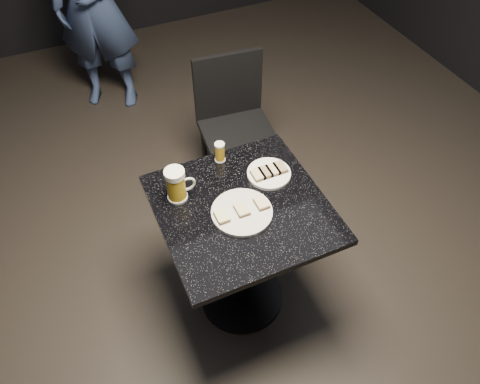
# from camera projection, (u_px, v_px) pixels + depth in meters

# --- Properties ---
(floor) EXTENTS (6.00, 6.00, 0.00)m
(floor) POSITION_uv_depth(u_px,v_px,m) (242.00, 296.00, 2.52)
(floor) COLOR black
(floor) RESTS_ON ground
(plate_large) EXTENTS (0.26, 0.26, 0.01)m
(plate_large) POSITION_uv_depth(u_px,v_px,m) (242.00, 212.00, 1.94)
(plate_large) COLOR silver
(plate_large) RESTS_ON table
(plate_small) EXTENTS (0.20, 0.20, 0.01)m
(plate_small) POSITION_uv_depth(u_px,v_px,m) (269.00, 174.00, 2.09)
(plate_small) COLOR white
(plate_small) RESTS_ON table
(patron) EXTENTS (0.67, 0.58, 1.56)m
(patron) POSITION_uv_depth(u_px,v_px,m) (93.00, 3.00, 3.13)
(patron) COLOR navy
(patron) RESTS_ON floor
(table) EXTENTS (0.70, 0.70, 0.75)m
(table) POSITION_uv_depth(u_px,v_px,m) (242.00, 240.00, 2.15)
(table) COLOR black
(table) RESTS_ON floor
(beer_mug) EXTENTS (0.13, 0.09, 0.16)m
(beer_mug) POSITION_uv_depth(u_px,v_px,m) (177.00, 184.00, 1.94)
(beer_mug) COLOR white
(beer_mug) RESTS_ON table
(beer_tumbler) EXTENTS (0.05, 0.05, 0.10)m
(beer_tumbler) POSITION_uv_depth(u_px,v_px,m) (220.00, 152.00, 2.12)
(beer_tumbler) COLOR silver
(beer_tumbler) RESTS_ON table
(chair) EXTENTS (0.44, 0.44, 0.87)m
(chair) POSITION_uv_depth(u_px,v_px,m) (235.00, 121.00, 2.74)
(chair) COLOR black
(chair) RESTS_ON floor
(canapes_on_plate_large) EXTENTS (0.23, 0.07, 0.02)m
(canapes_on_plate_large) POSITION_uv_depth(u_px,v_px,m) (242.00, 210.00, 1.93)
(canapes_on_plate_large) COLOR #4C3521
(canapes_on_plate_large) RESTS_ON plate_large
(canapes_on_plate_small) EXTENTS (0.16, 0.07, 0.02)m
(canapes_on_plate_small) POSITION_uv_depth(u_px,v_px,m) (269.00, 171.00, 2.08)
(canapes_on_plate_small) COLOR #4C3521
(canapes_on_plate_small) RESTS_ON plate_small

